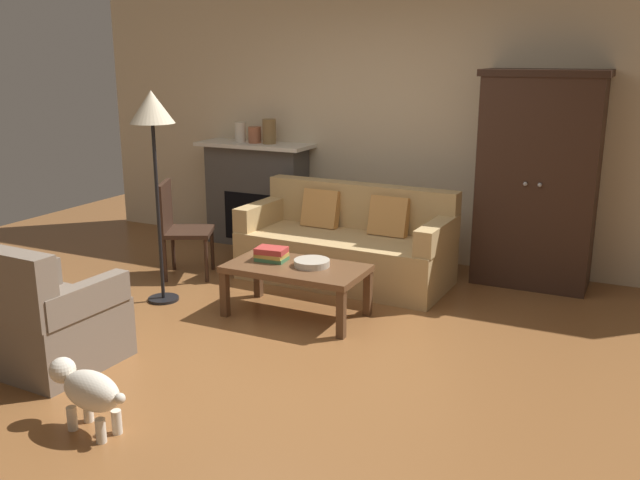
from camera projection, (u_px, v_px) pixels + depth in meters
name	position (u px, v px, depth m)	size (l,w,h in m)	color
ground_plane	(279.00, 343.00, 5.04)	(9.60, 9.60, 0.00)	brown
back_wall	(402.00, 120.00, 6.89)	(7.20, 0.10, 2.80)	beige
fireplace	(257.00, 193.00, 7.54)	(1.26, 0.48, 1.12)	#4C4947
armoire	(538.00, 180.00, 6.13)	(1.06, 0.57, 1.91)	#382319
couch	(347.00, 246.00, 6.40)	(1.95, 0.91, 0.86)	tan
coffee_table	(296.00, 272.00, 5.49)	(1.10, 0.60, 0.42)	brown
fruit_bowl	(312.00, 263.00, 5.45)	(0.29, 0.29, 0.05)	beige
book_stack	(271.00, 254.00, 5.59)	(0.26, 0.20, 0.11)	#427A4C
mantel_vase_cream	(240.00, 132.00, 7.43)	(0.12, 0.12, 0.21)	beige
mantel_vase_terracotta	(255.00, 135.00, 7.36)	(0.14, 0.14, 0.17)	#A86042
mantel_vase_bronze	(269.00, 131.00, 7.27)	(0.14, 0.14, 0.26)	olive
armchair_near_left	(46.00, 322.00, 4.60)	(0.81, 0.80, 0.88)	#756656
side_chair_wooden	(178.00, 223.00, 6.45)	(0.59, 0.59, 0.90)	#382319
floor_lamp	(152.00, 120.00, 5.53)	(0.36, 0.36, 1.76)	black
dog	(88.00, 390.00, 3.82)	(0.57, 0.25, 0.39)	beige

